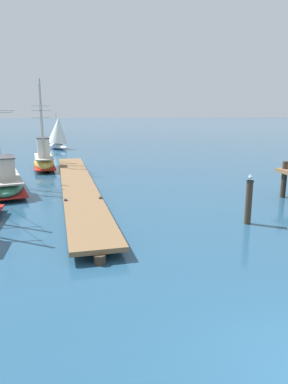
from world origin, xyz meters
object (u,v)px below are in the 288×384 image
object	(u,v)px
perched_seagull	(250,177)
distant_sailboat	(58,133)
fishing_boat_0	(3,181)
mooring_piling	(249,202)
fishing_boat_2	(44,160)

from	to	relation	value
perched_seagull	distant_sailboat	xyz separation A→B (m)	(-9.82, 29.68, -0.05)
fishing_boat_0	mooring_piling	size ratio (longest dim) A/B	4.38
fishing_boat_0	fishing_boat_2	xyz separation A→B (m)	(1.36, 7.48, 0.12)
mooring_piling	fishing_boat_2	bearing A→B (deg)	123.32
fishing_boat_2	perched_seagull	world-z (taller)	fishing_boat_2
perched_seagull	distant_sailboat	world-z (taller)	distant_sailboat
perched_seagull	mooring_piling	bearing A→B (deg)	-114.52
fishing_boat_2	distant_sailboat	distance (m)	14.94
mooring_piling	perched_seagull	distance (m)	1.01
fishing_boat_2	fishing_boat_0	bearing A→B (deg)	-100.32
fishing_boat_2	mooring_piling	xyz separation A→B (m)	(9.73, -14.79, 0.13)
fishing_boat_0	perched_seagull	bearing A→B (deg)	-33.40
mooring_piling	perched_seagull	xyz separation A→B (m)	(0.00, 0.01, 1.01)
fishing_boat_0	fishing_boat_2	distance (m)	7.60
fishing_boat_0	mooring_piling	xyz separation A→B (m)	(11.09, -7.32, 0.26)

